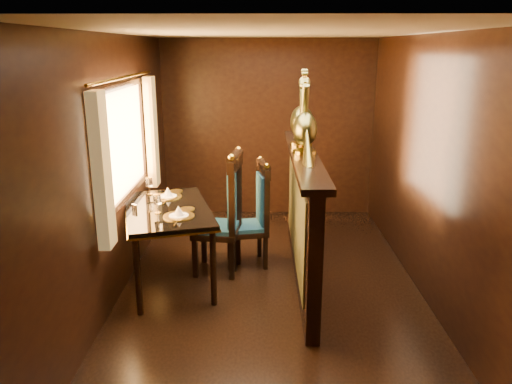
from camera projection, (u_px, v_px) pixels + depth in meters
ground at (271, 290)px, 5.07m from camera, size 5.00×5.00×0.00m
room_shell at (263, 135)px, 4.65m from camera, size 3.04×5.04×2.52m
partition at (302, 214)px, 5.16m from camera, size 0.26×2.70×1.36m
dining_table at (167, 214)px, 5.07m from camera, size 1.17×1.55×1.01m
chair_left at (228, 210)px, 5.30m from camera, size 0.55×0.57×1.36m
chair_right at (257, 211)px, 5.53m from camera, size 0.51×0.53×1.21m
peacock_left at (306, 114)px, 4.80m from camera, size 0.25×0.66×0.78m
peacock_right at (302, 108)px, 5.20m from camera, size 0.25×0.68×0.81m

